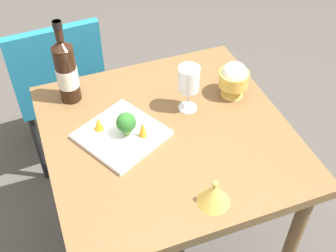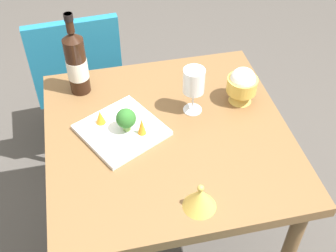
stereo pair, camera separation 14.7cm
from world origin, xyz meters
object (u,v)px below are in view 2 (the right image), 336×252
object	(u,v)px
chair_by_wall	(78,73)
broccoli_floret	(126,119)
wine_bottle	(76,63)
rice_bowl	(242,85)
wine_glass	(194,82)
carrot_garnish_left	(142,127)
rice_bowl_lid	(200,198)
carrot_garnish_right	(100,117)
serving_plate	(122,130)

from	to	relation	value
chair_by_wall	broccoli_floret	distance (m)	0.73
wine_bottle	rice_bowl	distance (m)	0.60
wine_glass	broccoli_floret	size ratio (longest dim) A/B	2.09
wine_bottle	rice_bowl	world-z (taller)	wine_bottle
broccoli_floret	carrot_garnish_left	world-z (taller)	broccoli_floret
rice_bowl_lid	rice_bowl	bearing A→B (deg)	-122.74
chair_by_wall	carrot_garnish_left	distance (m)	0.76
carrot_garnish_right	broccoli_floret	bearing A→B (deg)	146.80
wine_glass	broccoli_floret	xyz separation A→B (m)	(0.25, 0.06, -0.06)
chair_by_wall	wine_bottle	distance (m)	0.51
carrot_garnish_left	rice_bowl_lid	bearing A→B (deg)	109.62
carrot_garnish_left	carrot_garnish_right	world-z (taller)	carrot_garnish_left
rice_bowl	broccoli_floret	bearing A→B (deg)	10.38
wine_bottle	wine_glass	bearing A→B (deg)	152.18
rice_bowl_lid	carrot_garnish_left	world-z (taller)	rice_bowl_lid
broccoli_floret	carrot_garnish_right	distance (m)	0.10
wine_glass	broccoli_floret	world-z (taller)	wine_glass
wine_bottle	wine_glass	distance (m)	0.43
chair_by_wall	rice_bowl	world-z (taller)	rice_bowl
wine_glass	serving_plate	xyz separation A→B (m)	(0.27, 0.06, -0.12)
carrot_garnish_right	chair_by_wall	bearing A→B (deg)	-83.50
rice_bowl	wine_glass	bearing A→B (deg)	4.52
wine_glass	rice_bowl	world-z (taller)	wine_glass
wine_bottle	carrot_garnish_left	distance (m)	0.36
rice_bowl	serving_plate	xyz separation A→B (m)	(0.45, 0.07, -0.07)
rice_bowl	carrot_garnish_right	bearing A→B (deg)	2.81
wine_bottle	carrot_garnish_right	xyz separation A→B (m)	(-0.05, 0.21, -0.09)
wine_bottle	broccoli_floret	bearing A→B (deg)	117.05
serving_plate	wine_bottle	bearing A→B (deg)	-65.27
wine_bottle	serving_plate	xyz separation A→B (m)	(-0.12, 0.26, -0.12)
rice_bowl_lid	serving_plate	xyz separation A→B (m)	(0.18, -0.36, -0.03)
wine_bottle	rice_bowl_lid	bearing A→B (deg)	115.78
wine_glass	carrot_garnish_right	size ratio (longest dim) A/B	3.47
wine_glass	rice_bowl	xyz separation A→B (m)	(-0.19, -0.01, -0.05)
rice_bowl	carrot_garnish_left	xyz separation A→B (m)	(0.39, 0.11, -0.03)
broccoli_floret	chair_by_wall	bearing A→B (deg)	-77.02
serving_plate	carrot_garnish_left	world-z (taller)	carrot_garnish_left
serving_plate	rice_bowl_lid	bearing A→B (deg)	116.54
chair_by_wall	serving_plate	world-z (taller)	chair_by_wall
serving_plate	carrot_garnish_right	distance (m)	0.09
serving_plate	carrot_garnish_left	distance (m)	0.09
chair_by_wall	rice_bowl	bearing A→B (deg)	-48.16
carrot_garnish_left	carrot_garnish_right	xyz separation A→B (m)	(0.13, -0.08, -0.01)
rice_bowl	broccoli_floret	size ratio (longest dim) A/B	1.65
rice_bowl_lid	broccoli_floret	bearing A→B (deg)	-65.22
rice_bowl	carrot_garnish_left	distance (m)	0.40
rice_bowl	carrot_garnish_right	world-z (taller)	rice_bowl
rice_bowl_lid	chair_by_wall	bearing A→B (deg)	-72.76
rice_bowl	carrot_garnish_left	world-z (taller)	rice_bowl
chair_by_wall	carrot_garnish_left	bearing A→B (deg)	-77.43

